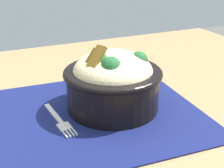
{
  "coord_description": "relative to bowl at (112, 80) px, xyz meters",
  "views": [
    {
      "loc": [
        0.22,
        0.53,
        1.08
      ],
      "look_at": [
        -0.02,
        -0.0,
        0.83
      ],
      "focal_mm": 52.86,
      "sensor_mm": 36.0,
      "label": 1
    }
  ],
  "objects": [
    {
      "name": "fork",
      "position": [
        0.11,
        0.01,
        -0.06
      ],
      "size": [
        0.03,
        0.14,
        0.0
      ],
      "color": "#BCBCBC",
      "rests_on": "placemat"
    },
    {
      "name": "table",
      "position": [
        0.02,
        0.0,
        -0.13
      ],
      "size": [
        1.2,
        0.95,
        0.78
      ],
      "color": "#99754C",
      "rests_on": "ground_plane"
    },
    {
      "name": "placemat",
      "position": [
        0.04,
        0.01,
        -0.06
      ],
      "size": [
        0.42,
        0.38,
        0.0
      ],
      "primitive_type": "cube",
      "rotation": [
        0.0,
        0.0,
        -0.05
      ],
      "color": "#11194C",
      "rests_on": "table"
    },
    {
      "name": "bowl",
      "position": [
        0.0,
        0.0,
        0.0
      ],
      "size": [
        0.19,
        0.19,
        0.14
      ],
      "color": "black",
      "rests_on": "placemat"
    }
  ]
}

